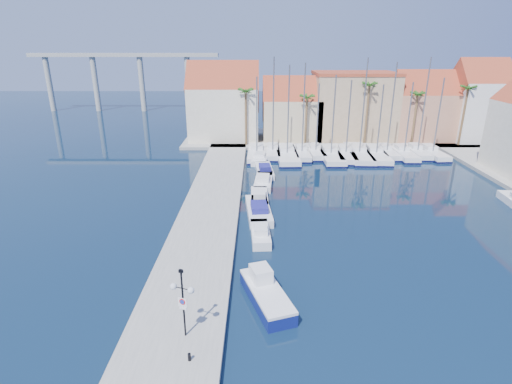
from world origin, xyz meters
TOP-DOWN VIEW (x-y plane):
  - ground at (0.00, 0.00)m, footprint 260.00×260.00m
  - quay_west at (-9.00, 13.50)m, footprint 6.00×77.00m
  - shore_north at (10.00, 48.00)m, footprint 54.00×16.00m
  - lamp_post at (-8.26, -5.42)m, footprint 1.43×0.77m
  - bollard at (-7.71, -7.39)m, footprint 0.18×0.18m
  - fishing_boat at (-3.50, -1.44)m, footprint 3.78×6.24m
  - motorboat_west_0 at (-3.80, 7.98)m, footprint 1.90×5.11m
  - motorboat_west_1 at (-3.95, 13.35)m, footprint 2.92×7.34m
  - motorboat_west_2 at (-3.86, 16.94)m, footprint 1.90×5.73m
  - motorboat_west_3 at (-3.32, 22.61)m, footprint 2.53×6.55m
  - motorboat_west_4 at (-3.13, 27.16)m, footprint 2.57×6.64m
  - motorboat_west_5 at (-3.65, 33.57)m, footprint 2.77×6.89m
  - sailboat_0 at (-4.17, 36.26)m, footprint 2.90×10.49m
  - sailboat_1 at (-1.67, 36.93)m, footprint 2.58×8.91m
  - sailboat_2 at (0.45, 35.40)m, footprint 3.40×11.98m
  - sailboat_3 at (2.80, 36.06)m, footprint 2.29×8.46m
  - sailboat_4 at (5.04, 36.92)m, footprint 2.60×8.58m
  - sailboat_5 at (7.12, 35.23)m, footprint 3.01×11.33m
  - sailboat_6 at (9.54, 35.64)m, footprint 3.57×10.44m
  - sailboat_7 at (11.64, 35.94)m, footprint 3.81×12.15m
  - sailboat_8 at (14.16, 35.54)m, footprint 3.67×11.33m
  - sailboat_9 at (16.15, 36.80)m, footprint 2.45×8.38m
  - sailboat_10 at (18.60, 36.14)m, footprint 2.59×9.29m
  - sailboat_11 at (21.04, 36.99)m, footprint 2.42×8.46m
  - sailboat_12 at (23.11, 36.41)m, footprint 2.80×8.90m
  - building_0 at (-10.00, 47.00)m, footprint 12.30×9.00m
  - building_1 at (2.00, 47.00)m, footprint 10.30×8.00m
  - building_2 at (13.00, 48.00)m, footprint 14.20×10.20m
  - building_3 at (25.00, 47.00)m, footprint 10.30×8.00m
  - building_4 at (34.00, 46.00)m, footprint 8.30×8.00m
  - palm_0 at (-6.00, 42.00)m, footprint 2.60×2.60m
  - palm_1 at (4.00, 42.00)m, footprint 2.60×2.60m
  - palm_2 at (14.00, 42.00)m, footprint 2.60×2.60m
  - palm_3 at (22.00, 42.00)m, footprint 2.60×2.60m
  - palm_4 at (30.00, 42.00)m, footprint 2.60×2.60m
  - viaduct at (-39.07, 82.00)m, footprint 48.00×2.20m

SIDE VIEW (x-z plane):
  - ground at x=0.00m, z-range 0.00..0.00m
  - quay_west at x=-9.00m, z-range 0.00..0.50m
  - shore_north at x=10.00m, z-range 0.00..0.50m
  - motorboat_west_1 at x=-3.95m, z-range -0.19..1.21m
  - motorboat_west_0 at x=-3.80m, z-range -0.19..1.21m
  - motorboat_west_2 at x=-3.86m, z-range -0.19..1.21m
  - motorboat_west_3 at x=-3.32m, z-range -0.19..1.21m
  - motorboat_west_4 at x=-3.13m, z-range -0.19..1.21m
  - motorboat_west_5 at x=-3.65m, z-range -0.19..1.21m
  - sailboat_8 at x=14.16m, z-range -4.97..6.08m
  - sailboat_5 at x=7.12m, z-range -5.63..6.77m
  - sailboat_6 at x=9.54m, z-range -5.26..6.40m
  - sailboat_0 at x=-4.17m, z-range -5.47..6.61m
  - sailboat_2 at x=0.45m, z-range -6.31..7.46m
  - sailboat_10 at x=18.60m, z-range -5.08..6.23m
  - sailboat_7 at x=11.64m, z-range -6.78..7.95m
  - sailboat_4 at x=5.04m, z-range -4.95..6.13m
  - sailboat_12 at x=23.11m, z-range -5.37..6.57m
  - sailboat_3 at x=2.80m, z-range -6.37..7.66m
  - sailboat_1 at x=-1.67m, z-range -6.76..8.06m
  - sailboat_9 at x=16.15m, z-range -6.39..7.69m
  - sailboat_11 at x=21.04m, z-range -6.73..8.05m
  - fishing_boat at x=-3.50m, z-range -0.35..1.72m
  - bollard at x=-7.71m, z-range 0.50..0.94m
  - lamp_post at x=-8.26m, z-range 1.19..5.59m
  - building_1 at x=2.00m, z-range -0.20..10.80m
  - building_3 at x=25.00m, z-range -0.14..11.86m
  - building_2 at x=13.00m, z-range 0.51..12.01m
  - building_0 at x=-10.00m, z-range -0.23..13.27m
  - building_4 at x=34.00m, z-range -0.03..13.97m
  - palm_1 at x=4.00m, z-range 3.56..12.71m
  - palm_3 at x=22.00m, z-range 3.78..13.43m
  - palm_0 at x=-6.00m, z-range 4.00..14.15m
  - palm_4 at x=30.00m, z-range 4.22..14.87m
  - palm_2 at x=14.00m, z-range 4.44..15.59m
  - viaduct at x=-39.07m, z-range 3.02..17.47m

